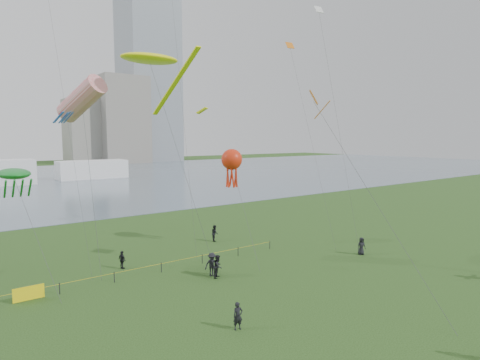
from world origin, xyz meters
TOP-DOWN VIEW (x-y plane):
  - ground_plane at (0.00, 0.00)m, footprint 400.00×400.00m
  - lake at (0.00, 100.00)m, footprint 400.00×120.00m
  - tower at (62.00, 168.00)m, footprint 24.00×24.00m
  - building_mid at (46.00, 162.00)m, footprint 20.00×20.00m
  - building_low at (32.00, 168.00)m, footprint 16.00×18.00m
  - pavilion_right at (14.00, 98.00)m, footprint 18.00×7.00m
  - fence at (-10.52, 15.20)m, footprint 24.07×0.07m
  - spectator_a at (-1.23, 11.35)m, footprint 1.15×1.11m
  - spectator_b at (-1.43, 11.94)m, footprint 1.34×0.89m
  - spectator_c at (-6.72, 18.06)m, footprint 0.60×0.99m
  - spectator_d at (13.48, 8.46)m, footprint 0.98×0.83m
  - spectator_f at (-5.14, 3.22)m, footprint 0.67×0.51m
  - spectator_g at (4.76, 21.14)m, footprint 0.96×1.06m
  - kite_stingray at (-4.86, 15.41)m, footprint 6.62×9.97m
  - kite_windsock at (-9.16, 19.46)m, footprint 4.26×5.79m
  - kite_creature at (-14.26, 20.49)m, footprint 2.79×9.29m
  - kite_octopus at (5.38, 18.74)m, footprint 4.09×9.48m
  - kite_delta at (5.00, 6.36)m, footprint 1.36×12.71m

SIDE VIEW (x-z plane):
  - ground_plane at x=0.00m, z-range 0.00..0.00m
  - lake at x=0.00m, z-range -0.02..0.06m
  - fence at x=-10.52m, z-range 0.03..1.08m
  - spectator_c at x=-6.72m, z-range 0.00..1.58m
  - spectator_f at x=-5.14m, z-range 0.00..1.66m
  - spectator_d at x=13.48m, z-range 0.00..1.69m
  - spectator_g at x=4.76m, z-range 0.00..1.79m
  - spectator_a at x=-1.23m, z-range 0.00..1.86m
  - spectator_b at x=-1.43m, z-range 0.00..1.94m
  - pavilion_right at x=14.00m, z-range 0.00..5.00m
  - kite_creature at x=-14.26m, z-range 4.01..12.93m
  - kite_octopus at x=5.38m, z-range 3.90..14.05m
  - kite_delta at x=5.00m, z-range 6.04..21.03m
  - building_low at x=32.00m, z-range 0.00..28.00m
  - kite_windsock at x=-9.16m, z-range 6.26..22.63m
  - kite_stingray at x=-4.86m, z-range 8.50..26.43m
  - building_mid at x=46.00m, z-range 0.00..38.00m
  - tower at x=62.00m, z-range 0.00..120.00m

